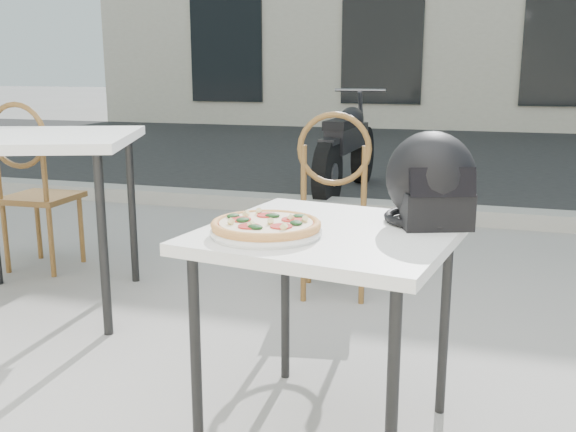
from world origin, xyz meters
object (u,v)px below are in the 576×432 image
(motorcycle, at_px, (347,149))
(plate, at_px, (266,232))
(cafe_chair_side, at_px, (32,179))
(cafe_chair_main, at_px, (334,196))
(pizza, at_px, (266,224))
(cafe_table_side, at_px, (35,150))
(cafe_table_main, at_px, (330,249))
(helmet, at_px, (431,183))

(motorcycle, bearing_deg, plate, -79.52)
(cafe_chair_side, bearing_deg, cafe_chair_main, 179.96)
(cafe_chair_side, bearing_deg, motorcycle, -115.21)
(pizza, height_order, cafe_table_side, cafe_table_side)
(cafe_table_side, bearing_deg, cafe_table_main, -23.63)
(cafe_table_main, bearing_deg, cafe_table_side, 156.37)
(cafe_chair_main, relative_size, cafe_chair_side, 0.97)
(pizza, distance_m, cafe_chair_side, 2.28)
(plate, distance_m, cafe_chair_side, 2.28)
(cafe_chair_main, distance_m, cafe_chair_side, 1.74)
(helmet, height_order, cafe_table_side, helmet)
(cafe_table_main, xyz_separation_m, cafe_chair_side, (-2.02, 1.18, -0.07))
(helmet, distance_m, cafe_table_side, 1.94)
(cafe_table_main, xyz_separation_m, plate, (-0.16, -0.13, 0.07))
(pizza, height_order, cafe_chair_main, cafe_chair_main)
(cafe_table_side, bearing_deg, motorcycle, 76.94)
(cafe_chair_main, bearing_deg, motorcycle, -89.29)
(helmet, xyz_separation_m, motorcycle, (-1.09, 3.87, -0.38))
(plate, distance_m, pizza, 0.02)
(helmet, height_order, cafe_chair_side, cafe_chair_side)
(motorcycle, bearing_deg, cafe_chair_side, -111.27)
(cafe_chair_main, height_order, cafe_table_side, cafe_chair_main)
(cafe_table_main, bearing_deg, cafe_chair_side, 149.77)
(pizza, distance_m, cafe_chair_main, 1.40)
(cafe_table_main, xyz_separation_m, helmet, (0.27, 0.17, 0.19))
(pizza, bearing_deg, cafe_chair_main, 95.15)
(plate, height_order, cafe_table_side, cafe_table_side)
(helmet, relative_size, cafe_table_side, 0.32)
(cafe_table_main, relative_size, cafe_chair_side, 0.83)
(cafe_table_main, relative_size, pizza, 1.97)
(helmet, bearing_deg, plate, -165.83)
(cafe_chair_main, xyz_separation_m, cafe_table_side, (-1.31, -0.55, 0.24))
(helmet, height_order, cafe_chair_main, helmet)
(pizza, relative_size, cafe_table_side, 0.36)
(cafe_table_side, height_order, cafe_chair_side, cafe_chair_side)
(cafe_chair_side, height_order, motorcycle, cafe_chair_side)
(plate, relative_size, cafe_chair_main, 0.39)
(cafe_table_side, bearing_deg, plate, -29.95)
(cafe_chair_main, bearing_deg, pizza, 84.96)
(pizza, bearing_deg, cafe_chair_side, 144.95)
(cafe_chair_side, bearing_deg, plate, 142.47)
(cafe_chair_side, xyz_separation_m, motorcycle, (1.20, 2.87, -0.12))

